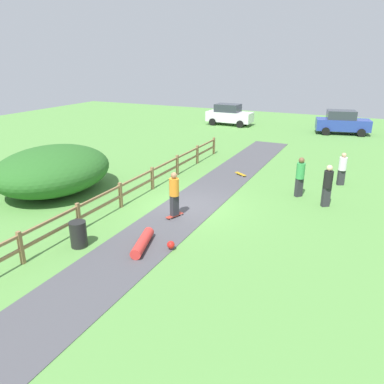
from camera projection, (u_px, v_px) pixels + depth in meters
name	position (u px, v px, depth m)	size (l,w,h in m)	color
ground_plane	(189.00, 207.00, 16.07)	(60.00, 60.00, 0.00)	#568E42
asphalt_path	(189.00, 207.00, 16.06)	(2.40, 28.00, 0.02)	#47474C
wooden_fence	(137.00, 184.00, 16.90)	(0.12, 18.12, 1.10)	olive
bush_large	(53.00, 170.00, 17.52)	(4.77, 5.72, 2.15)	#286023
trash_bin	(78.00, 234.00, 12.60)	(0.56, 0.56, 0.90)	black
skater_riding	(174.00, 192.00, 14.65)	(0.48, 0.82, 1.87)	#B23326
skater_fallen	(145.00, 243.00, 12.55)	(1.48, 1.73, 0.36)	red
skateboard_loose	(240.00, 174.00, 20.24)	(0.77, 0.62, 0.08)	#BF8C19
bystander_black	(328.00, 184.00, 15.79)	(0.53, 0.53, 1.84)	#2D2D33
bystander_green	(300.00, 175.00, 16.93)	(0.54, 0.54, 1.84)	#2D2D33
bystander_white	(342.00, 167.00, 18.50)	(0.52, 0.52, 1.65)	#2D2D33
parked_car_blue	(342.00, 122.00, 30.77)	(4.47, 2.68, 1.92)	#283D99
parked_car_white	(229.00, 115.00, 34.81)	(4.22, 2.04, 1.92)	silver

